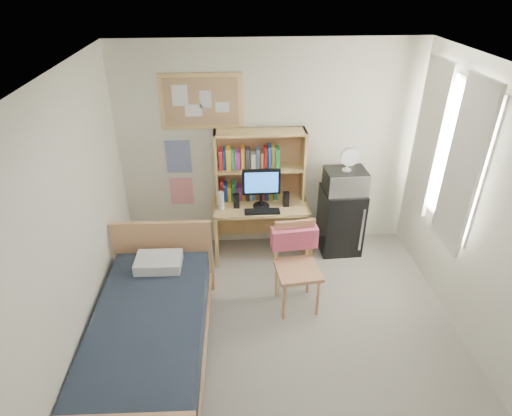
{
  "coord_description": "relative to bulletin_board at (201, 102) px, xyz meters",
  "views": [
    {
      "loc": [
        -0.49,
        -2.75,
        3.29
      ],
      "look_at": [
        -0.22,
        1.2,
        1.01
      ],
      "focal_mm": 30.0,
      "sensor_mm": 36.0,
      "label": 1
    }
  ],
  "objects": [
    {
      "name": "floor",
      "position": [
        0.78,
        -2.08,
        -1.93
      ],
      "size": [
        3.6,
        4.2,
        0.02
      ],
      "primitive_type": "cube",
      "color": "gray",
      "rests_on": "ground"
    },
    {
      "name": "ceiling",
      "position": [
        0.78,
        -2.08,
        0.68
      ],
      "size": [
        3.6,
        4.2,
        0.02
      ],
      "primitive_type": "cube",
      "color": "white",
      "rests_on": "wall_back"
    },
    {
      "name": "wall_back",
      "position": [
        0.78,
        0.02,
        -0.62
      ],
      "size": [
        3.6,
        0.04,
        2.6
      ],
      "primitive_type": "cube",
      "color": "#EBE8CF",
      "rests_on": "floor"
    },
    {
      "name": "wall_left",
      "position": [
        -1.02,
        -2.08,
        -0.62
      ],
      "size": [
        0.04,
        4.2,
        2.6
      ],
      "primitive_type": "cube",
      "color": "#EBE8CF",
      "rests_on": "floor"
    },
    {
      "name": "wall_right",
      "position": [
        2.58,
        -2.08,
        -0.62
      ],
      "size": [
        0.04,
        4.2,
        2.6
      ],
      "primitive_type": "cube",
      "color": "#EBE8CF",
      "rests_on": "floor"
    },
    {
      "name": "window_unit",
      "position": [
        2.53,
        -0.88,
        -0.32
      ],
      "size": [
        0.1,
        1.4,
        1.7
      ],
      "primitive_type": "cube",
      "color": "white",
      "rests_on": "wall_right"
    },
    {
      "name": "curtain_left",
      "position": [
        2.5,
        -1.28,
        -0.32
      ],
      "size": [
        0.04,
        0.55,
        1.7
      ],
      "primitive_type": "cube",
      "color": "silver",
      "rests_on": "wall_right"
    },
    {
      "name": "curtain_right",
      "position": [
        2.5,
        -0.48,
        -0.32
      ],
      "size": [
        0.04,
        0.55,
        1.7
      ],
      "primitive_type": "cube",
      "color": "silver",
      "rests_on": "wall_right"
    },
    {
      "name": "bulletin_board",
      "position": [
        0.0,
        0.0,
        0.0
      ],
      "size": [
        0.94,
        0.03,
        0.64
      ],
      "primitive_type": "cube",
      "color": "tan",
      "rests_on": "wall_back"
    },
    {
      "name": "poster_wave",
      "position": [
        -0.32,
        0.01,
        -0.67
      ],
      "size": [
        0.3,
        0.01,
        0.42
      ],
      "primitive_type": "cube",
      "color": "navy",
      "rests_on": "wall_back"
    },
    {
      "name": "poster_japan",
      "position": [
        -0.32,
        0.01,
        -1.14
      ],
      "size": [
        0.28,
        0.01,
        0.36
      ],
      "primitive_type": "cube",
      "color": "red",
      "rests_on": "wall_back"
    },
    {
      "name": "desk",
      "position": [
        0.66,
        -0.29,
        -1.56
      ],
      "size": [
        1.16,
        0.58,
        0.72
      ],
      "primitive_type": "cube",
      "rotation": [
        0.0,
        0.0,
        0.0
      ],
      "color": "#DDB36C",
      "rests_on": "floor"
    },
    {
      "name": "desk_chair",
      "position": [
        0.97,
        -1.31,
        -1.43
      ],
      "size": [
        0.54,
        0.54,
        0.98
      ],
      "primitive_type": "cube",
      "rotation": [
        0.0,
        0.0,
        0.1
      ],
      "color": "tan",
      "rests_on": "floor"
    },
    {
      "name": "mini_fridge",
      "position": [
        1.69,
        -0.25,
        -1.49
      ],
      "size": [
        0.52,
        0.52,
        0.85
      ],
      "primitive_type": "cube",
      "rotation": [
        0.0,
        0.0,
        0.03
      ],
      "color": "black",
      "rests_on": "floor"
    },
    {
      "name": "bed",
      "position": [
        -0.49,
        -2.0,
        -1.64
      ],
      "size": [
        1.08,
        2.07,
        0.56
      ],
      "primitive_type": "cube",
      "rotation": [
        0.0,
        0.0,
        -0.03
      ],
      "color": "#1A2330",
      "rests_on": "floor"
    },
    {
      "name": "hutch",
      "position": [
        0.66,
        -0.14,
        -0.76
      ],
      "size": [
        1.08,
        0.28,
        0.88
      ],
      "primitive_type": "cube",
      "rotation": [
        0.0,
        0.0,
        0.0
      ],
      "color": "#DDB36C",
      "rests_on": "desk"
    },
    {
      "name": "monitor",
      "position": [
        0.66,
        -0.35,
        -0.96
      ],
      "size": [
        0.45,
        0.04,
        0.48
      ],
      "primitive_type": "cube",
      "rotation": [
        0.0,
        0.0,
        0.0
      ],
      "color": "black",
      "rests_on": "desk"
    },
    {
      "name": "keyboard",
      "position": [
        0.66,
        -0.49,
        -1.19
      ],
      "size": [
        0.42,
        0.13,
        0.02
      ],
      "primitive_type": "cube",
      "rotation": [
        0.0,
        0.0,
        0.0
      ],
      "color": "black",
      "rests_on": "desk"
    },
    {
      "name": "speaker_left",
      "position": [
        0.36,
        -0.35,
        -1.11
      ],
      "size": [
        0.07,
        0.07,
        0.18
      ],
      "primitive_type": "cube",
      "rotation": [
        0.0,
        0.0,
        0.0
      ],
      "color": "black",
      "rests_on": "desk"
    },
    {
      "name": "speaker_right",
      "position": [
        0.96,
        -0.35,
        -1.11
      ],
      "size": [
        0.07,
        0.07,
        0.18
      ],
      "primitive_type": "cube",
      "rotation": [
        0.0,
        0.0,
        0.0
      ],
      "color": "black",
      "rests_on": "desk"
    },
    {
      "name": "water_bottle",
      "position": [
        0.18,
        -0.39,
        -1.08
      ],
      "size": [
        0.07,
        0.07,
        0.24
      ],
      "primitive_type": "cylinder",
      "rotation": [
        0.0,
        0.0,
        0.0
      ],
      "color": "white",
      "rests_on": "desk"
    },
    {
      "name": "hoodie",
      "position": [
        0.95,
        -1.11,
        -1.16
      ],
      "size": [
        0.5,
        0.2,
        0.24
      ],
      "primitive_type": "cube",
      "rotation": [
        0.0,
        0.0,
        0.1
      ],
      "color": "#E05576",
      "rests_on": "desk_chair"
    },
    {
      "name": "microwave",
      "position": [
        1.69,
        -0.27,
        -0.93
      ],
      "size": [
        0.5,
        0.38,
        0.28
      ],
      "primitive_type": "cube",
      "rotation": [
        0.0,
        0.0,
        0.03
      ],
      "color": "silver",
      "rests_on": "mini_fridge"
    },
    {
      "name": "desk_fan",
      "position": [
        1.69,
        -0.27,
        -0.65
      ],
      "size": [
        0.22,
        0.22,
        0.27
      ],
      "primitive_type": "cylinder",
      "rotation": [
        0.0,
        0.0,
        0.03
      ],
      "color": "white",
      "rests_on": "microwave"
    },
    {
      "name": "pillow",
      "position": [
        -0.47,
        -1.25,
        -1.3
      ],
      "size": [
        0.47,
        0.34,
        0.11
      ],
      "primitive_type": "cube",
      "rotation": [
        0.0,
        0.0,
        -0.03
      ],
      "color": "white",
      "rests_on": "bed"
    }
  ]
}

